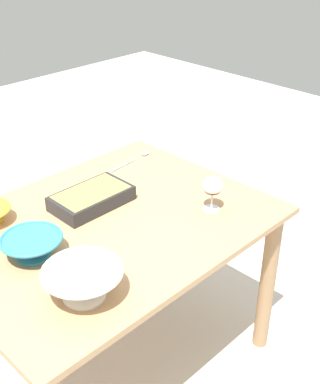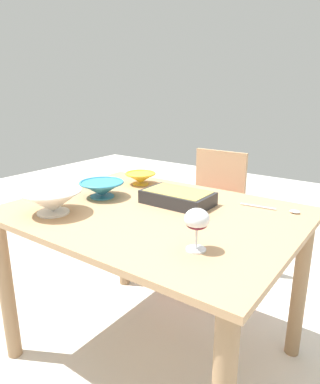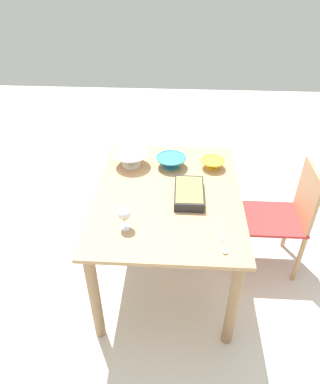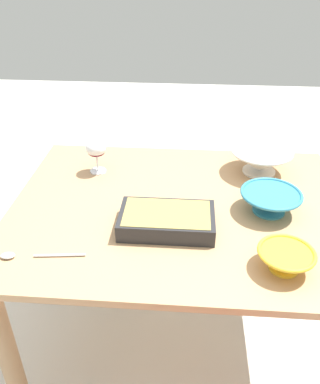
% 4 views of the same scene
% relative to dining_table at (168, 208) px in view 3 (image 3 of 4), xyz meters
% --- Properties ---
extents(ground_plane, '(8.00, 8.00, 0.00)m').
position_rel_dining_table_xyz_m(ground_plane, '(0.00, 0.00, -0.63)').
color(ground_plane, beige).
extents(dining_table, '(1.25, 0.96, 0.76)m').
position_rel_dining_table_xyz_m(dining_table, '(0.00, 0.00, 0.00)').
color(dining_table, tan).
rests_on(dining_table, ground_plane).
extents(chair, '(0.39, 0.46, 0.88)m').
position_rel_dining_table_xyz_m(chair, '(0.15, -0.84, -0.15)').
color(chair, '#B22D2D').
rests_on(chair, ground_plane).
extents(wine_glass, '(0.08, 0.08, 0.15)m').
position_rel_dining_table_xyz_m(wine_glass, '(-0.35, 0.23, 0.24)').
color(wine_glass, white).
rests_on(wine_glass, dining_table).
extents(casserole_dish, '(0.32, 0.19, 0.06)m').
position_rel_dining_table_xyz_m(casserole_dish, '(-0.04, -0.14, 0.17)').
color(casserole_dish, '#262628').
rests_on(casserole_dish, dining_table).
extents(mixing_bowl, '(0.26, 0.26, 0.11)m').
position_rel_dining_table_xyz_m(mixing_bowl, '(0.33, 0.28, 0.19)').
color(mixing_bowl, white).
rests_on(mixing_bowl, dining_table).
extents(small_bowl, '(0.17, 0.17, 0.07)m').
position_rel_dining_table_xyz_m(small_bowl, '(0.32, -0.31, 0.17)').
color(small_bowl, yellow).
rests_on(small_bowl, dining_table).
extents(serving_bowl, '(0.22, 0.22, 0.08)m').
position_rel_dining_table_xyz_m(serving_bowl, '(0.32, -0.01, 0.18)').
color(serving_bowl, teal).
rests_on(serving_bowl, dining_table).
extents(serving_spoon, '(0.26, 0.05, 0.01)m').
position_rel_dining_table_xyz_m(serving_spoon, '(-0.46, -0.32, 0.14)').
color(serving_spoon, silver).
rests_on(serving_spoon, dining_table).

